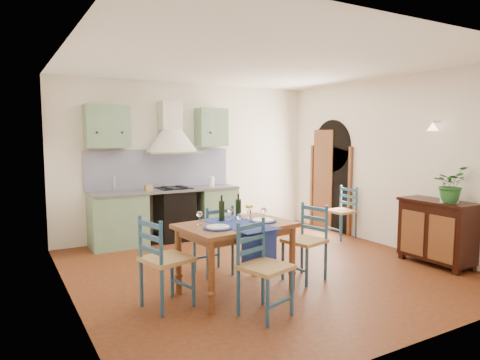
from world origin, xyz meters
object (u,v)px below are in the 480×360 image
dining_table (236,232)px  sideboard (437,230)px  potted_plant (450,184)px  chair_near (263,267)px

dining_table → sideboard: dining_table is taller
sideboard → potted_plant: bearing=-97.8°
dining_table → sideboard: size_ratio=1.32×
dining_table → sideboard: bearing=-9.2°
sideboard → potted_plant: 0.70m
sideboard → potted_plant: (-0.03, -0.19, 0.68)m
dining_table → sideboard: (3.02, -0.49, -0.22)m
dining_table → chair_near: dining_table is taller
chair_near → sideboard: size_ratio=0.93×
dining_table → potted_plant: potted_plant is taller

